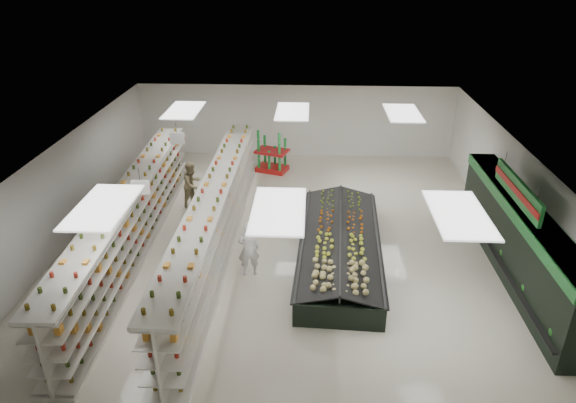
# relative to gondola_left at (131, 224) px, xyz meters

# --- Properties ---
(floor) EXTENTS (16.00, 16.00, 0.00)m
(floor) POSITION_rel_gondola_left_xyz_m (4.69, 0.80, -0.95)
(floor) COLOR beige
(floor) RESTS_ON ground
(ceiling) EXTENTS (14.00, 16.00, 0.02)m
(ceiling) POSITION_rel_gondola_left_xyz_m (4.69, 0.80, 2.25)
(ceiling) COLOR white
(ceiling) RESTS_ON wall_back
(wall_back) EXTENTS (14.00, 0.02, 3.20)m
(wall_back) POSITION_rel_gondola_left_xyz_m (4.69, 8.80, 0.65)
(wall_back) COLOR white
(wall_back) RESTS_ON floor
(wall_front) EXTENTS (14.00, 0.02, 3.20)m
(wall_front) POSITION_rel_gondola_left_xyz_m (4.69, -7.20, 0.65)
(wall_front) COLOR white
(wall_front) RESTS_ON floor
(wall_left) EXTENTS (0.02, 16.00, 3.20)m
(wall_left) POSITION_rel_gondola_left_xyz_m (-2.31, 0.80, 0.65)
(wall_left) COLOR white
(wall_left) RESTS_ON floor
(wall_right) EXTENTS (0.02, 16.00, 3.20)m
(wall_right) POSITION_rel_gondola_left_xyz_m (11.69, 0.80, 0.65)
(wall_right) COLOR white
(wall_right) RESTS_ON floor
(produce_wall_case) EXTENTS (0.93, 8.00, 2.20)m
(produce_wall_case) POSITION_rel_gondola_left_xyz_m (11.22, -0.70, 0.29)
(produce_wall_case) COLOR black
(produce_wall_case) RESTS_ON floor
(aisle_sign_near) EXTENTS (0.52, 0.06, 0.75)m
(aisle_sign_near) POSITION_rel_gondola_left_xyz_m (0.89, -1.20, 1.80)
(aisle_sign_near) COLOR white
(aisle_sign_near) RESTS_ON ceiling
(aisle_sign_far) EXTENTS (0.52, 0.06, 0.75)m
(aisle_sign_far) POSITION_rel_gondola_left_xyz_m (0.89, 2.80, 1.80)
(aisle_sign_far) COLOR white
(aisle_sign_far) RESTS_ON ceiling
(hortifruti_banner) EXTENTS (0.12, 3.20, 0.95)m
(hortifruti_banner) POSITION_rel_gondola_left_xyz_m (10.93, -0.70, 1.70)
(hortifruti_banner) COLOR #207831
(hortifruti_banner) RESTS_ON ceiling
(gondola_left) EXTENTS (1.29, 12.00, 2.08)m
(gondola_left) POSITION_rel_gondola_left_xyz_m (0.00, 0.00, 0.00)
(gondola_left) COLOR silver
(gondola_left) RESTS_ON floor
(gondola_center) EXTENTS (0.99, 12.42, 2.15)m
(gondola_center) POSITION_rel_gondola_left_xyz_m (2.57, 0.07, 0.03)
(gondola_center) COLOR silver
(gondola_center) RESTS_ON floor
(produce_island) EXTENTS (2.72, 6.75, 0.99)m
(produce_island) POSITION_rel_gondola_left_xyz_m (6.32, -0.09, -0.50)
(produce_island) COLOR black
(produce_island) RESTS_ON floor
(soda_endcap) EXTENTS (1.52, 1.26, 1.67)m
(soda_endcap) POSITION_rel_gondola_left_xyz_m (3.76, 6.77, -0.14)
(soda_endcap) COLOR red
(soda_endcap) RESTS_ON floor
(shopper_main) EXTENTS (0.69, 0.54, 1.68)m
(shopper_main) POSITION_rel_gondola_left_xyz_m (3.69, -1.07, -0.11)
(shopper_main) COLOR silver
(shopper_main) RESTS_ON floor
(shopper_background) EXTENTS (0.86, 0.97, 1.70)m
(shopper_background) POSITION_rel_gondola_left_xyz_m (1.14, 3.31, -0.10)
(shopper_background) COLOR tan
(shopper_background) RESTS_ON floor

